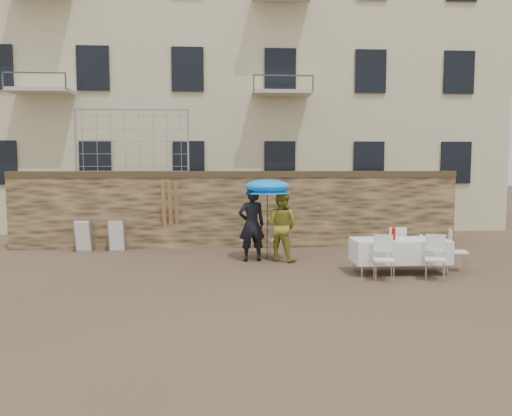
{
  "coord_description": "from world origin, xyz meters",
  "views": [
    {
      "loc": [
        -0.34,
        -9.65,
        2.45
      ],
      "look_at": [
        0.4,
        2.2,
        1.4
      ],
      "focal_mm": 35.0,
      "sensor_mm": 36.0,
      "label": 1
    }
  ],
  "objects": [
    {
      "name": "ground",
      "position": [
        0.0,
        0.0,
        0.0
      ],
      "size": [
        80.0,
        80.0,
        0.0
      ],
      "primitive_type": "plane",
      "color": "brown",
      "rests_on": "ground"
    },
    {
      "name": "apartment_building",
      "position": [
        0.0,
        12.0,
        7.5
      ],
      "size": [
        20.0,
        8.0,
        15.0
      ],
      "primitive_type": "cube",
      "color": "#C4BB8E",
      "rests_on": "ground"
    },
    {
      "name": "banquet_table",
      "position": [
        3.57,
        1.19,
        0.73
      ],
      "size": [
        2.1,
        0.85,
        0.78
      ],
      "color": "white",
      "rests_on": "ground"
    },
    {
      "name": "table_chair_side",
      "position": [
        4.97,
        1.29,
        0.48
      ],
      "size": [
        0.6,
        0.6,
        0.96
      ],
      "primitive_type": null,
      "rotation": [
        0.0,
        0.0,
        1.27
      ],
      "color": "white",
      "rests_on": "ground"
    },
    {
      "name": "couple_chair_right",
      "position": [
        1.03,
        3.32,
        0.48
      ],
      "size": [
        0.48,
        0.48,
        0.96
      ],
      "primitive_type": null,
      "rotation": [
        0.0,
        0.0,
        3.15
      ],
      "color": "white",
      "rests_on": "ground"
    },
    {
      "name": "wood_planks",
      "position": [
        -1.78,
        4.67,
        1.0
      ],
      "size": [
        0.7,
        0.2,
        2.0
      ],
      "primitive_type": null,
      "color": "#A37749",
      "rests_on": "ground"
    },
    {
      "name": "soda_bottle",
      "position": [
        3.37,
        1.04,
        0.91
      ],
      "size": [
        0.09,
        0.09,
        0.26
      ],
      "primitive_type": "cylinder",
      "color": "red",
      "rests_on": "banquet_table"
    },
    {
      "name": "man_suit",
      "position": [
        0.33,
        2.77,
        0.93
      ],
      "size": [
        0.75,
        0.56,
        1.86
      ],
      "primitive_type": "imported",
      "rotation": [
        0.0,
        0.0,
        3.33
      ],
      "color": "black",
      "rests_on": "ground"
    },
    {
      "name": "stone_wall",
      "position": [
        0.0,
        5.0,
        1.1
      ],
      "size": [
        13.0,
        0.5,
        2.2
      ],
      "primitive_type": "cube",
      "color": "brown",
      "rests_on": "ground"
    },
    {
      "name": "table_chair_front_left",
      "position": [
        2.97,
        0.44,
        0.48
      ],
      "size": [
        0.56,
        0.56,
        0.96
      ],
      "primitive_type": null,
      "rotation": [
        0.0,
        0.0,
        -0.18
      ],
      "color": "white",
      "rests_on": "ground"
    },
    {
      "name": "table_chair_back",
      "position": [
        3.77,
        1.99,
        0.48
      ],
      "size": [
        0.55,
        0.55,
        0.96
      ],
      "primitive_type": null,
      "rotation": [
        0.0,
        0.0,
        2.99
      ],
      "color": "white",
      "rests_on": "ground"
    },
    {
      "name": "chair_stack_left",
      "position": [
        -4.28,
        4.6,
        0.46
      ],
      "size": [
        0.46,
        0.47,
        0.92
      ],
      "primitive_type": null,
      "color": "white",
      "rests_on": "ground"
    },
    {
      "name": "woman_dress",
      "position": [
        1.08,
        2.77,
        0.89
      ],
      "size": [
        1.09,
        1.02,
        1.77
      ],
      "primitive_type": "imported",
      "rotation": [
        0.0,
        0.0,
        2.59
      ],
      "color": "gold",
      "rests_on": "ground"
    },
    {
      "name": "umbrella",
      "position": [
        0.73,
        2.87,
        1.82
      ],
      "size": [
        1.2,
        1.2,
        1.93
      ],
      "color": "#3F3F44",
      "rests_on": "ground"
    },
    {
      "name": "chain_link_fence",
      "position": [
        -3.0,
        5.0,
        3.1
      ],
      "size": [
        3.2,
        0.06,
        1.8
      ],
      "primitive_type": null,
      "color": "gray",
      "rests_on": "stone_wall"
    },
    {
      "name": "couple_chair_left",
      "position": [
        0.33,
        3.32,
        0.48
      ],
      "size": [
        0.67,
        0.67,
        0.96
      ],
      "primitive_type": null,
      "rotation": [
        0.0,
        0.0,
        3.8
      ],
      "color": "white",
      "rests_on": "ground"
    },
    {
      "name": "table_chair_front_right",
      "position": [
        4.07,
        0.44,
        0.48
      ],
      "size": [
        0.62,
        0.62,
        0.96
      ],
      "primitive_type": null,
      "rotation": [
        0.0,
        0.0,
        -0.35
      ],
      "color": "white",
      "rests_on": "ground"
    },
    {
      "name": "chair_stack_right",
      "position": [
        -3.38,
        4.6,
        0.46
      ],
      "size": [
        0.46,
        0.4,
        0.92
      ],
      "primitive_type": null,
      "color": "white",
      "rests_on": "ground"
    }
  ]
}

